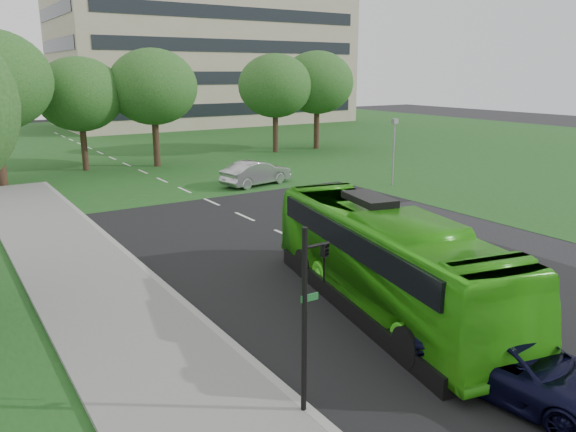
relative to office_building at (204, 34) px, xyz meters
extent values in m
plane|color=black|center=(-21.96, -61.96, -12.50)|extent=(160.00, 160.00, 0.00)
cube|color=black|center=(-21.96, -41.96, -12.49)|extent=(14.00, 120.00, 0.01)
cube|color=black|center=(-21.96, -47.96, -12.49)|extent=(80.00, 12.00, 0.01)
cube|color=silver|center=(-21.96, -46.96, -12.48)|extent=(0.15, 90.00, 0.01)
cube|color=gray|center=(-29.06, -66.96, -12.43)|extent=(0.25, 60.00, 0.15)
cube|color=slate|center=(-31.16, -66.96, -12.43)|extent=(4.00, 60.00, 0.14)
cube|color=#1B4B19|center=(-21.96, -16.96, -12.48)|extent=(120.00, 60.00, 0.01)
cube|color=tan|center=(0.04, 0.04, 0.00)|extent=(40.00, 20.00, 25.00)
cube|color=black|center=(0.04, -10.01, 0.00)|extent=(36.80, 0.10, 23.00)
cube|color=black|center=(-20.01, 0.04, 0.00)|extent=(0.10, 18.40, 23.00)
cylinder|color=black|center=(-31.46, -36.41, -10.61)|extent=(0.57, 0.57, 3.78)
cylinder|color=black|center=(-25.36, -32.94, -10.94)|extent=(0.47, 0.47, 3.12)
ellipsoid|color=#184617|center=(-25.36, -32.94, -6.82)|extent=(6.41, 6.41, 5.45)
cylinder|color=black|center=(-20.13, -34.09, -10.78)|extent=(0.52, 0.52, 3.44)
ellipsoid|color=#184617|center=(-20.13, -34.09, -6.33)|extent=(6.83, 6.83, 5.80)
cylinder|color=black|center=(-8.01, -32.32, -10.83)|extent=(0.50, 0.50, 3.35)
ellipsoid|color=#184617|center=(-8.01, -32.32, -6.46)|extent=(6.74, 6.74, 5.72)
cylinder|color=black|center=(-3.36, -32.34, -10.74)|extent=(0.53, 0.53, 3.52)
ellipsoid|color=#184617|center=(-3.36, -32.34, -6.21)|extent=(6.92, 6.92, 5.89)
imported|color=green|center=(-23.72, -64.49, -10.90)|extent=(4.96, 11.79, 3.20)
imported|color=#A1A0A5|center=(-17.27, -44.96, -11.69)|extent=(5.19, 2.72, 1.63)
imported|color=black|center=(-24.46, -69.96, -11.80)|extent=(3.08, 5.36, 1.41)
cylinder|color=black|center=(-29.16, -67.93, -10.35)|extent=(0.12, 0.12, 4.29)
cylinder|color=black|center=(-28.86, -67.93, -8.64)|extent=(0.60, 0.07, 0.07)
imported|color=black|center=(-28.64, -67.93, -9.07)|extent=(0.18, 0.20, 0.86)
cube|color=#195926|center=(-29.03, -67.93, -9.75)|extent=(0.43, 0.03, 0.15)
cylinder|color=gray|center=(-9.82, -49.96, -10.45)|extent=(0.12, 0.12, 4.11)
cube|color=gray|center=(-9.82, -49.96, -8.29)|extent=(0.45, 0.42, 0.31)
camera|label=1|loc=(-35.32, -76.86, -5.17)|focal=35.00mm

